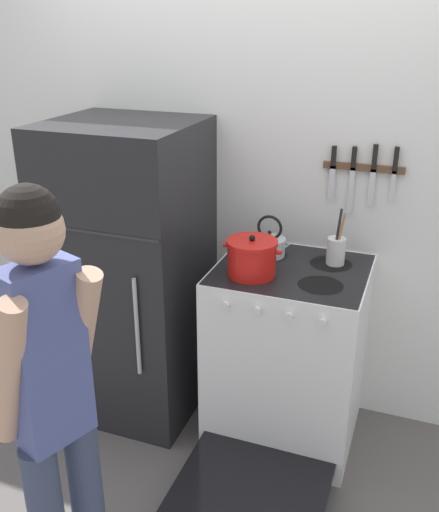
# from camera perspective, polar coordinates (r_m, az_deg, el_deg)

# --- Properties ---
(ground_plane) EXTENTS (14.00, 14.00, 0.00)m
(ground_plane) POSITION_cam_1_polar(r_m,az_deg,el_deg) (3.50, 2.87, -12.61)
(ground_plane) COLOR #5B5654
(wall_back) EXTENTS (10.00, 0.06, 2.55)m
(wall_back) POSITION_cam_1_polar(r_m,az_deg,el_deg) (2.98, 3.53, 8.16)
(wall_back) COLOR silver
(wall_back) RESTS_ON ground_plane
(refrigerator) EXTENTS (0.72, 0.70, 1.57)m
(refrigerator) POSITION_cam_1_polar(r_m,az_deg,el_deg) (3.03, -8.90, -1.65)
(refrigerator) COLOR black
(refrigerator) RESTS_ON ground_plane
(stove_range) EXTENTS (0.71, 1.38, 0.93)m
(stove_range) POSITION_cam_1_polar(r_m,az_deg,el_deg) (2.89, 6.61, -10.12)
(stove_range) COLOR white
(stove_range) RESTS_ON ground_plane
(dutch_oven_pot) EXTENTS (0.28, 0.23, 0.19)m
(dutch_oven_pot) POSITION_cam_1_polar(r_m,az_deg,el_deg) (2.59, 3.24, -0.15)
(dutch_oven_pot) COLOR red
(dutch_oven_pot) RESTS_ON stove_range
(tea_kettle) EXTENTS (0.20, 0.16, 0.21)m
(tea_kettle) POSITION_cam_1_polar(r_m,az_deg,el_deg) (2.82, 5.03, 1.23)
(tea_kettle) COLOR silver
(tea_kettle) RESTS_ON stove_range
(utensil_jar) EXTENTS (0.09, 0.09, 0.28)m
(utensil_jar) POSITION_cam_1_polar(r_m,az_deg,el_deg) (2.76, 11.58, 0.60)
(utensil_jar) COLOR silver
(utensil_jar) RESTS_ON stove_range
(person) EXTENTS (0.34, 0.39, 1.62)m
(person) POSITION_cam_1_polar(r_m,az_deg,el_deg) (1.90, -16.30, -13.80)
(person) COLOR #38425B
(person) RESTS_ON ground_plane
(wall_knife_strip) EXTENTS (0.38, 0.03, 0.35)m
(wall_knife_strip) POSITION_cam_1_polar(r_m,az_deg,el_deg) (2.80, 14.21, 8.63)
(wall_knife_strip) COLOR brown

